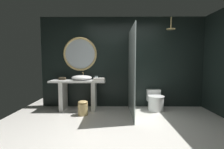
{
  "coord_description": "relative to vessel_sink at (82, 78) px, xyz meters",
  "views": [
    {
      "loc": [
        -0.3,
        -2.85,
        1.34
      ],
      "look_at": [
        -0.33,
        0.76,
        1.04
      ],
      "focal_mm": 25.87,
      "sensor_mm": 36.0,
      "label": 1
    }
  ],
  "objects": [
    {
      "name": "vessel_sink",
      "position": [
        0.0,
        0.0,
        0.0
      ],
      "size": [
        0.55,
        0.45,
        0.21
      ],
      "color": "white",
      "rests_on": "vanity_counter"
    },
    {
      "name": "vanity_counter",
      "position": [
        -0.09,
        -0.02,
        -0.36
      ],
      "size": [
        1.49,
        0.57,
        0.82
      ],
      "color": "silver",
      "rests_on": "ground_plane"
    },
    {
      "name": "back_wall_panel",
      "position": [
        1.17,
        0.34,
        0.41
      ],
      "size": [
        4.8,
        0.1,
        2.6
      ],
      "primitive_type": "cube",
      "color": "black",
      "rests_on": "ground_plane"
    },
    {
      "name": "tissue_box",
      "position": [
        -0.55,
        0.03,
        -0.03
      ],
      "size": [
        0.17,
        0.13,
        0.07
      ],
      "primitive_type": "cube",
      "color": "#3D3323",
      "rests_on": "vanity_counter"
    },
    {
      "name": "round_wall_mirror",
      "position": [
        -0.09,
        0.25,
        0.66
      ],
      "size": [
        0.97,
        0.06,
        0.97
      ],
      "color": "tan"
    },
    {
      "name": "folded_hand_towel",
      "position": [
        0.49,
        -0.2,
        -0.03
      ],
      "size": [
        0.3,
        0.19,
        0.08
      ],
      "primitive_type": "cube",
      "rotation": [
        0.0,
        0.0,
        0.1
      ],
      "color": "silver",
      "rests_on": "vanity_counter"
    },
    {
      "name": "rain_shower_head",
      "position": [
        2.39,
        -0.05,
        1.32
      ],
      "size": [
        0.23,
        0.23,
        0.33
      ],
      "color": "tan"
    },
    {
      "name": "tumbler_cup",
      "position": [
        0.4,
        -0.02,
        -0.01
      ],
      "size": [
        0.08,
        0.08,
        0.11
      ],
      "primitive_type": "cylinder",
      "color": "silver",
      "rests_on": "vanity_counter"
    },
    {
      "name": "ground_plane",
      "position": [
        1.17,
        -1.56,
        -0.89
      ],
      "size": [
        5.76,
        5.76,
        0.0
      ],
      "primitive_type": "plane",
      "color": "silver"
    },
    {
      "name": "waste_bin",
      "position": [
        0.11,
        -0.5,
        -0.7
      ],
      "size": [
        0.24,
        0.24,
        0.36
      ],
      "color": "tan",
      "rests_on": "ground_plane"
    },
    {
      "name": "toilet",
      "position": [
        2.03,
        -0.01,
        -0.65
      ],
      "size": [
        0.44,
        0.62,
        0.52
      ],
      "color": "white",
      "rests_on": "ground_plane"
    },
    {
      "name": "shower_glass_panel",
      "position": [
        1.32,
        -0.42,
        0.19
      ],
      "size": [
        0.02,
        1.42,
        2.15
      ],
      "primitive_type": "cube",
      "color": "silver",
      "rests_on": "ground_plane"
    }
  ]
}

